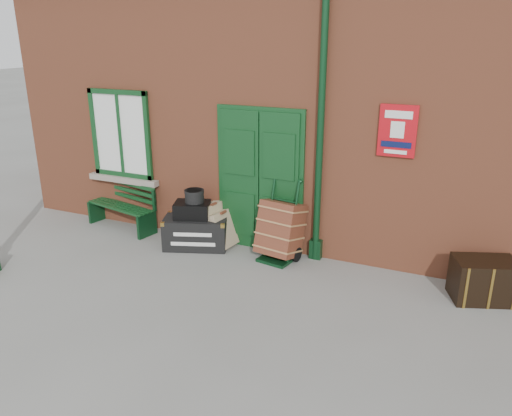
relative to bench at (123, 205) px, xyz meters
The scene contains 10 objects.
ground 3.18m from the bench, 24.66° to the right, with size 80.00×80.00×0.00m, color gray.
station_building 3.99m from the bench, 37.30° to the left, with size 10.30×4.30×4.36m.
bench is the anchor object (origin of this frame).
houdini_trunk 1.63m from the bench, ahead, with size 1.00×0.55×0.50m, color black.
strongbox 1.59m from the bench, ahead, with size 0.55×0.40×0.25m, color black.
hatbox 1.66m from the bench, ahead, with size 0.30×0.30×0.20m, color black.
suitcase_back 1.84m from the bench, ahead, with size 0.20×0.49×0.69m, color tan.
suitcase_front 2.02m from the bench, ahead, with size 0.18×0.44×0.59m, color tan.
porter_trolley 3.01m from the bench, ahead, with size 0.69×0.73×1.22m.
dark_trunk 5.87m from the bench, ahead, with size 0.77×0.50×0.56m, color black.
Camera 1 is at (2.66, -5.34, 3.29)m, focal length 35.00 mm.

